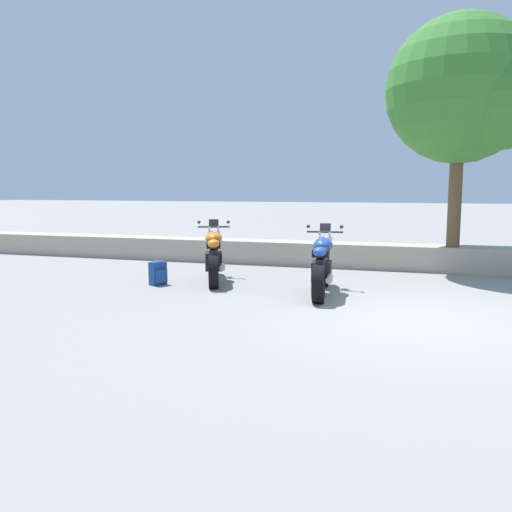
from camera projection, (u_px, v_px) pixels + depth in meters
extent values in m
plane|color=gray|center=(420.00, 320.00, 7.32)|extent=(120.00, 120.00, 0.00)
cube|color=#A89E89|center=(420.00, 258.00, 11.83)|extent=(36.00, 0.80, 0.55)
cylinder|color=black|center=(214.00, 261.00, 11.05)|extent=(0.36, 0.63, 0.62)
cylinder|color=black|center=(214.00, 272.00, 9.63)|extent=(0.39, 0.64, 0.62)
cylinder|color=silver|center=(214.00, 261.00, 11.05)|extent=(0.29, 0.42, 0.38)
cube|color=black|center=(214.00, 261.00, 10.28)|extent=(0.47, 0.56, 0.34)
cube|color=#2D2D30|center=(214.00, 250.00, 10.35)|extent=(0.53, 1.08, 0.12)
ellipsoid|color=orange|center=(214.00, 238.00, 10.47)|extent=(0.51, 0.61, 0.26)
cube|color=black|center=(214.00, 244.00, 10.00)|extent=(0.45, 0.62, 0.12)
ellipsoid|color=orange|center=(213.00, 244.00, 9.70)|extent=(0.31, 0.34, 0.16)
cylinder|color=#2D2D30|center=(214.00, 227.00, 10.88)|extent=(0.63, 0.27, 0.04)
sphere|color=silver|center=(210.00, 233.00, 11.03)|extent=(0.13, 0.13, 0.13)
sphere|color=silver|center=(217.00, 233.00, 11.04)|extent=(0.13, 0.13, 0.13)
cube|color=#26282D|center=(214.00, 224.00, 10.97)|extent=(0.22, 0.16, 0.18)
cylinder|color=silver|center=(222.00, 267.00, 9.87)|extent=(0.24, 0.39, 0.11)
cylinder|color=silver|center=(210.00, 244.00, 10.96)|extent=(0.10, 0.17, 0.73)
cylinder|color=silver|center=(218.00, 244.00, 10.97)|extent=(0.10, 0.17, 0.73)
sphere|color=#2D2D30|center=(199.00, 222.00, 10.81)|extent=(0.07, 0.07, 0.07)
sphere|color=#2D2D30|center=(228.00, 222.00, 10.85)|extent=(0.07, 0.07, 0.07)
cylinder|color=black|center=(325.00, 270.00, 9.79)|extent=(0.20, 0.63, 0.62)
cylinder|color=black|center=(319.00, 284.00, 8.39)|extent=(0.24, 0.64, 0.62)
cylinder|color=silver|center=(325.00, 270.00, 9.79)|extent=(0.20, 0.40, 0.38)
cube|color=black|center=(322.00, 271.00, 9.03)|extent=(0.37, 0.51, 0.34)
cube|color=#2D2D30|center=(322.00, 259.00, 9.10)|extent=(0.26, 1.11, 0.12)
ellipsoid|color=#2347A8|center=(323.00, 245.00, 9.22)|extent=(0.39, 0.55, 0.26)
cube|color=black|center=(321.00, 252.00, 8.76)|extent=(0.32, 0.58, 0.12)
ellipsoid|color=#2347A8|center=(320.00, 252.00, 8.46)|extent=(0.25, 0.30, 0.16)
cylinder|color=#2D2D30|center=(325.00, 232.00, 9.62)|extent=(0.66, 0.11, 0.04)
sphere|color=silver|center=(321.00, 239.00, 9.79)|extent=(0.13, 0.13, 0.13)
sphere|color=silver|center=(329.00, 239.00, 9.76)|extent=(0.13, 0.13, 0.13)
cube|color=#26282D|center=(325.00, 228.00, 9.71)|extent=(0.21, 0.12, 0.18)
cylinder|color=silver|center=(330.00, 279.00, 8.58)|extent=(0.15, 0.39, 0.11)
cylinder|color=silver|center=(320.00, 251.00, 9.72)|extent=(0.06, 0.17, 0.73)
cylinder|color=silver|center=(330.00, 251.00, 9.69)|extent=(0.06, 0.17, 0.73)
sphere|color=#2D2D30|center=(308.00, 226.00, 9.62)|extent=(0.07, 0.07, 0.07)
sphere|color=#2D2D30|center=(342.00, 227.00, 9.51)|extent=(0.07, 0.07, 0.07)
cube|color=navy|center=(158.00, 273.00, 10.00)|extent=(0.30, 0.35, 0.44)
cube|color=navy|center=(161.00, 276.00, 9.92)|extent=(0.15, 0.24, 0.24)
ellipsoid|color=navy|center=(158.00, 262.00, 9.97)|extent=(0.28, 0.33, 0.08)
cube|color=#10244B|center=(158.00, 271.00, 10.12)|extent=(0.05, 0.06, 0.37)
cube|color=#10244B|center=(151.00, 272.00, 10.01)|extent=(0.05, 0.06, 0.37)
cylinder|color=brown|center=(455.00, 197.00, 11.35)|extent=(0.28, 0.28, 2.17)
sphere|color=#387A2D|center=(460.00, 90.00, 11.07)|extent=(3.09, 3.09, 3.09)
sphere|color=#387A2D|center=(498.00, 100.00, 10.46)|extent=(2.01, 2.01, 2.01)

